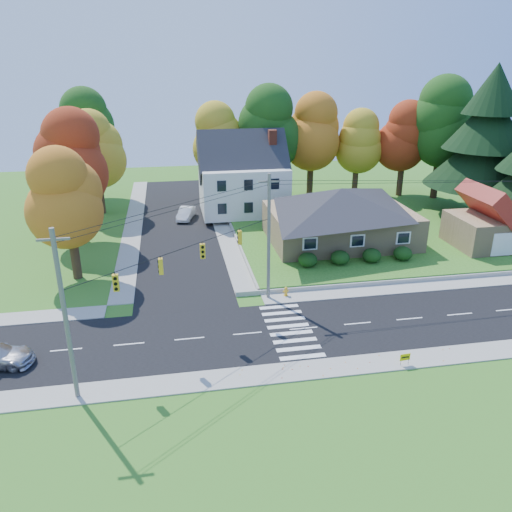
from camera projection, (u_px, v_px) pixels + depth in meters
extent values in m
plane|color=#3D7923|center=(304.00, 329.00, 35.13)|extent=(120.00, 120.00, 0.00)
cube|color=black|center=(304.00, 328.00, 35.13)|extent=(90.00, 8.00, 0.02)
cube|color=black|center=(178.00, 224.00, 57.65)|extent=(8.00, 44.00, 0.02)
cube|color=#9C9A90|center=(287.00, 297.00, 39.70)|extent=(90.00, 2.00, 0.08)
cube|color=#9C9A90|center=(325.00, 368.00, 30.54)|extent=(90.00, 2.00, 0.08)
cube|color=#3D7923|center=(366.00, 225.00, 56.39)|extent=(30.00, 30.00, 0.50)
cube|color=tan|center=(339.00, 225.00, 50.32)|extent=(14.00, 10.00, 3.20)
pyramid|color=#26262B|center=(341.00, 199.00, 49.33)|extent=(14.60, 10.60, 2.20)
cube|color=silver|center=(243.00, 189.00, 59.57)|extent=(10.00, 8.00, 5.60)
pyramid|color=#26262B|center=(243.00, 155.00, 58.11)|extent=(10.40, 8.40, 2.40)
cube|color=brown|center=(272.00, 171.00, 59.41)|extent=(0.90, 0.90, 9.60)
cube|color=tan|center=(489.00, 231.00, 48.97)|extent=(7.00, 6.00, 3.00)
pyramid|color=maroon|center=(493.00, 208.00, 48.13)|extent=(7.30, 6.30, 1.60)
cube|color=silver|center=(508.00, 244.00, 46.29)|extent=(3.20, 0.10, 2.20)
ellipsoid|color=#163A10|center=(308.00, 260.00, 44.18)|extent=(1.70, 1.70, 1.27)
ellipsoid|color=#163A10|center=(340.00, 258.00, 44.67)|extent=(1.70, 1.70, 1.27)
ellipsoid|color=#163A10|center=(372.00, 255.00, 45.16)|extent=(1.70, 1.70, 1.27)
ellipsoid|color=#163A10|center=(403.00, 253.00, 45.65)|extent=(1.70, 1.70, 1.27)
cylinder|color=#666059|center=(66.00, 318.00, 26.18)|extent=(0.26, 0.26, 10.00)
cube|color=#666059|center=(53.00, 239.00, 24.57)|extent=(1.60, 0.12, 0.12)
cylinder|color=#666059|center=(269.00, 239.00, 37.82)|extent=(0.26, 0.26, 10.00)
cube|color=#666059|center=(269.00, 182.00, 36.21)|extent=(1.60, 0.12, 0.12)
cube|color=gold|center=(116.00, 283.00, 28.07)|extent=(0.34, 0.26, 1.00)
cube|color=gold|center=(161.00, 266.00, 30.31)|extent=(0.26, 0.34, 1.00)
cube|color=gold|center=(203.00, 251.00, 32.72)|extent=(0.34, 0.26, 1.00)
cube|color=gold|center=(240.00, 237.00, 35.23)|extent=(0.26, 0.34, 1.00)
cylinder|color=black|center=(184.00, 248.00, 31.41)|extent=(13.02, 10.43, 0.04)
cylinder|color=#3F2A19|center=(221.00, 179.00, 64.78)|extent=(0.80, 0.80, 5.40)
sphere|color=#B59623|center=(220.00, 149.00, 63.35)|extent=(6.72, 6.72, 6.72)
sphere|color=#B59623|center=(220.00, 135.00, 62.74)|extent=(5.91, 5.91, 5.91)
sphere|color=#B59623|center=(219.00, 122.00, 62.12)|extent=(5.11, 5.11, 5.11)
cylinder|color=#3F2A19|center=(268.00, 176.00, 64.68)|extent=(0.86, 0.86, 6.30)
sphere|color=#1D4B15|center=(268.00, 140.00, 63.01)|extent=(7.84, 7.84, 7.84)
sphere|color=#1D4B15|center=(268.00, 124.00, 62.29)|extent=(6.90, 6.90, 6.90)
sphere|color=#1D4B15|center=(268.00, 108.00, 61.57)|extent=(5.96, 5.96, 5.96)
cylinder|color=#3F2A19|center=(310.00, 174.00, 66.65)|extent=(0.83, 0.83, 5.85)
sphere|color=#C2691B|center=(311.00, 142.00, 65.10)|extent=(7.28, 7.28, 7.28)
sphere|color=#C2691B|center=(312.00, 128.00, 64.43)|extent=(6.41, 6.41, 6.41)
sphere|color=#C2691B|center=(313.00, 113.00, 63.77)|extent=(5.53, 5.53, 5.53)
cylinder|color=#3F2A19|center=(355.00, 177.00, 66.88)|extent=(0.77, 0.77, 4.95)
sphere|color=#B59623|center=(357.00, 150.00, 65.56)|extent=(6.16, 6.16, 6.16)
sphere|color=#B59623|center=(358.00, 139.00, 65.00)|extent=(5.42, 5.42, 5.42)
sphere|color=#B59623|center=(359.00, 126.00, 64.44)|extent=(4.68, 4.68, 4.68)
cylinder|color=#3F2A19|center=(401.00, 175.00, 66.85)|extent=(0.80, 0.80, 5.40)
sphere|color=maroon|center=(404.00, 146.00, 65.42)|extent=(6.72, 6.72, 6.72)
sphere|color=maroon|center=(405.00, 133.00, 64.81)|extent=(5.91, 5.91, 5.91)
sphere|color=maroon|center=(407.00, 120.00, 64.19)|extent=(5.11, 5.11, 5.11)
cylinder|color=#3F2A19|center=(436.00, 172.00, 65.42)|extent=(0.89, 0.89, 6.75)
sphere|color=#1D4B15|center=(441.00, 135.00, 63.64)|extent=(8.40, 8.40, 8.40)
sphere|color=#1D4B15|center=(444.00, 118.00, 62.87)|extent=(7.39, 7.39, 7.39)
sphere|color=#1D4B15|center=(446.00, 100.00, 62.10)|extent=(6.38, 6.38, 6.38)
cylinder|color=#3F2A19|center=(476.00, 202.00, 58.97)|extent=(0.40, 0.40, 2.88)
cone|color=black|center=(484.00, 156.00, 56.97)|extent=(12.80, 12.80, 6.72)
cone|color=black|center=(490.00, 122.00, 55.57)|extent=(9.60, 9.60, 6.08)
cone|color=black|center=(495.00, 89.00, 54.27)|extent=(6.40, 6.40, 5.44)
cylinder|color=#3F2A19|center=(74.00, 251.00, 42.45)|extent=(0.77, 0.77, 4.95)
sphere|color=#C2691B|center=(69.00, 211.00, 41.14)|extent=(6.16, 6.16, 6.16)
sphere|color=#C2691B|center=(66.00, 192.00, 40.58)|extent=(5.42, 5.42, 5.42)
sphere|color=#C2691B|center=(63.00, 174.00, 40.01)|extent=(4.68, 4.68, 4.68)
cylinder|color=#3F2A19|center=(79.00, 213.00, 51.29)|extent=(0.83, 0.83, 5.85)
sphere|color=maroon|center=(74.00, 173.00, 49.74)|extent=(7.28, 7.28, 7.28)
sphere|color=maroon|center=(71.00, 154.00, 49.07)|extent=(6.41, 6.41, 6.41)
sphere|color=maroon|center=(69.00, 136.00, 48.40)|extent=(5.53, 5.53, 5.53)
cylinder|color=#3F2A19|center=(100.00, 192.00, 60.69)|extent=(0.80, 0.80, 5.40)
sphere|color=#B59623|center=(97.00, 160.00, 59.26)|extent=(6.72, 6.72, 6.72)
sphere|color=#B59623|center=(95.00, 145.00, 58.65)|extent=(5.91, 5.91, 5.91)
sphere|color=#B59623|center=(93.00, 131.00, 58.03)|extent=(5.11, 5.11, 5.11)
cylinder|color=#3F2A19|center=(91.00, 175.00, 67.53)|extent=(0.86, 0.86, 6.30)
sphere|color=#1D4B15|center=(87.00, 141.00, 65.86)|extent=(7.84, 7.84, 7.84)
sphere|color=#1D4B15|center=(85.00, 125.00, 65.14)|extent=(6.90, 6.90, 6.90)
sphere|color=#1D4B15|center=(83.00, 110.00, 64.43)|extent=(5.96, 5.96, 5.96)
imported|color=silver|center=(186.00, 213.00, 59.00)|extent=(2.53, 4.46, 1.39)
cylinder|color=gold|center=(286.00, 296.00, 39.90)|extent=(0.37, 0.37, 0.10)
cylinder|color=gold|center=(286.00, 292.00, 39.79)|extent=(0.25, 0.25, 0.56)
sphere|color=gold|center=(286.00, 288.00, 39.67)|extent=(0.27, 0.27, 0.27)
cylinder|color=gold|center=(286.00, 291.00, 39.75)|extent=(0.47, 0.19, 0.12)
cylinder|color=black|center=(401.00, 362.00, 30.72)|extent=(0.02, 0.02, 0.57)
cylinder|color=black|center=(408.00, 361.00, 30.80)|extent=(0.02, 0.02, 0.57)
cube|color=#E3CD00|center=(405.00, 357.00, 30.63)|extent=(0.68, 0.08, 0.45)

